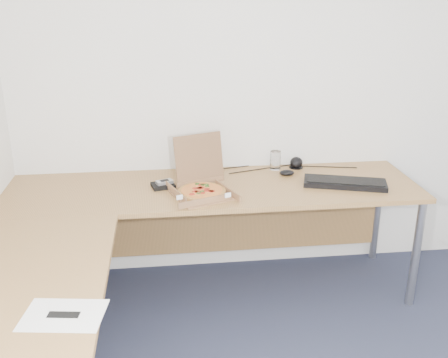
{
  "coord_description": "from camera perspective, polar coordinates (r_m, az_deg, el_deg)",
  "views": [
    {
      "loc": [
        -0.78,
        -1.53,
        1.88
      ],
      "look_at": [
        -0.45,
        1.28,
        0.82
      ],
      "focal_mm": 41.69,
      "sensor_mm": 36.0,
      "label": 1
    }
  ],
  "objects": [
    {
      "name": "pizza_box",
      "position": [
        3.03,
        -2.48,
        -1.02
      ],
      "size": [
        0.31,
        0.36,
        0.31
      ],
      "rotation": [
        0.0,
        0.0,
        0.36
      ],
      "color": "#8C613F",
      "rests_on": "desk"
    },
    {
      "name": "desk",
      "position": [
        2.77,
        -6.98,
        -4.85
      ],
      "size": [
        2.5,
        2.2,
        0.73
      ],
      "color": "#A3753F",
      "rests_on": "ground"
    },
    {
      "name": "cable_bundle",
      "position": [
        3.47,
        4.52,
        1.17
      ],
      "size": [
        0.57,
        0.12,
        0.01
      ],
      "primitive_type": null,
      "rotation": [
        0.0,
        0.0,
        0.14
      ],
      "color": "black",
      "rests_on": "desk"
    },
    {
      "name": "room_shell",
      "position": [
        1.83,
        19.08,
        -0.74
      ],
      "size": [
        3.5,
        3.5,
        2.5
      ],
      "primitive_type": null,
      "color": "white",
      "rests_on": "ground"
    },
    {
      "name": "mouse",
      "position": [
        3.36,
        6.9,
        0.69
      ],
      "size": [
        0.11,
        0.09,
        0.03
      ],
      "primitive_type": "ellipsoid",
      "rotation": [
        0.0,
        0.0,
        0.28
      ],
      "color": "black",
      "rests_on": "desk"
    },
    {
      "name": "drinking_glass",
      "position": [
        3.45,
        5.65,
        2.05
      ],
      "size": [
        0.07,
        0.07,
        0.12
      ],
      "primitive_type": "cylinder",
      "color": "white",
      "rests_on": "desk"
    },
    {
      "name": "paper_sheet",
      "position": [
        2.08,
        -17.18,
        -14.05
      ],
      "size": [
        0.33,
        0.25,
        0.0
      ],
      "primitive_type": "cube",
      "rotation": [
        0.0,
        0.0,
        -0.14
      ],
      "color": "white",
      "rests_on": "desk"
    },
    {
      "name": "dome_speaker",
      "position": [
        3.51,
        7.94,
        1.86
      ],
      "size": [
        0.09,
        0.09,
        0.08
      ],
      "primitive_type": "ellipsoid",
      "color": "black",
      "rests_on": "desk"
    },
    {
      "name": "keyboard",
      "position": [
        3.25,
        13.12,
        -0.43
      ],
      "size": [
        0.52,
        0.31,
        0.03
      ],
      "primitive_type": "cube",
      "rotation": [
        0.0,
        0.0,
        -0.3
      ],
      "color": "black",
      "rests_on": "desk"
    },
    {
      "name": "phone",
      "position": [
        3.16,
        -6.55,
        -0.33
      ],
      "size": [
        0.11,
        0.09,
        0.02
      ],
      "primitive_type": "cube",
      "rotation": [
        0.0,
        0.0,
        0.4
      ],
      "color": "#B2B5BA",
      "rests_on": "wallet"
    },
    {
      "name": "wallet",
      "position": [
        3.16,
        -6.7,
        -0.7
      ],
      "size": [
        0.15,
        0.14,
        0.02
      ],
      "primitive_type": "cube",
      "rotation": [
        0.0,
        0.0,
        0.23
      ],
      "color": "black",
      "rests_on": "desk"
    }
  ]
}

